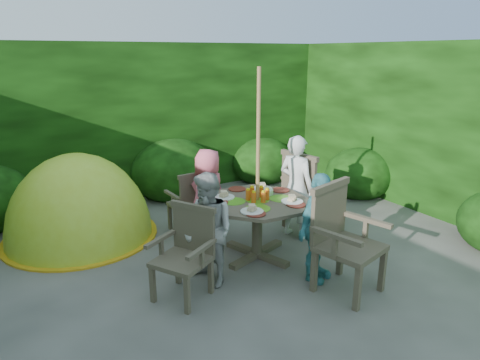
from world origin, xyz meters
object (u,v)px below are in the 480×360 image
parasol_pole (258,168)px  child_front (317,228)px  child_left (209,230)px  dome_tent (82,237)px  garden_chair_left (186,251)px  garden_chair_back (191,201)px  garden_chair_front (342,237)px  child_back (208,195)px  patio_table (258,209)px  garden_chair_right (307,190)px  child_right (296,187)px

parasol_pole → child_front: 0.95m
child_left → child_front: bearing=50.3°
child_front → dome_tent: size_ratio=0.51×
dome_tent → garden_chair_left: bearing=-90.2°
garden_chair_back → garden_chair_front: (0.74, -2.07, 0.12)m
garden_chair_back → child_back: 0.34m
patio_table → child_front: size_ratio=1.32×
garden_chair_right → child_right: (-0.27, -0.11, 0.11)m
garden_chair_back → dome_tent: bearing=-28.9°
parasol_pole → garden_chair_back: (-0.38, 1.04, -0.65)m
patio_table → garden_chair_left: size_ratio=1.78×
garden_chair_back → child_left: (-0.38, -1.30, 0.15)m
garden_chair_left → child_right: 1.92m
parasol_pole → garden_chair_back: size_ratio=2.63×
patio_table → garden_chair_back: (-0.38, 1.04, -0.15)m
child_right → dome_tent: 2.89m
garden_chair_back → child_back: bearing=107.7°
patio_table → child_back: size_ratio=1.31×
patio_table → parasol_pole: bearing=-148.2°
garden_chair_back → parasol_pole: bearing=105.2°
parasol_pole → garden_chair_front: 1.21m
parasol_pole → child_left: size_ratio=1.84×
parasol_pole → garden_chair_back: 1.29m
child_back → garden_chair_front: bearing=82.0°
child_right → child_left: size_ratio=1.13×
child_front → child_left: bearing=131.5°
garden_chair_left → child_back: child_back is taller
garden_chair_left → dome_tent: (-0.65, 1.98, -0.47)m
parasol_pole → dome_tent: 2.60m
patio_table → garden_chair_front: size_ratio=1.48×
garden_chair_right → child_front: (-0.76, -1.13, 0.03)m
child_right → parasol_pole: bearing=91.1°
garden_chair_back → garden_chair_right: bearing=149.6°
garden_chair_front → dome_tent: size_ratio=0.45×
child_back → garden_chair_right: bearing=136.1°
garden_chair_right → child_back: size_ratio=0.88×
garden_chair_front → child_front: child_front is taller
garden_chair_left → child_left: 0.33m
parasol_pole → garden_chair_front: size_ratio=2.08×
garden_chair_right → child_left: bearing=100.3°
garden_chair_right → parasol_pole: bearing=100.6°
child_front → child_back: bearing=86.5°
garden_chair_front → dome_tent: bearing=112.5°
child_left → parasol_pole: bearing=95.3°
garden_chair_back → child_back: (0.12, -0.29, 0.15)m
child_left → child_back: size_ratio=1.00×
garden_chair_back → child_front: (0.64, -1.80, 0.14)m
garden_chair_right → patio_table: bearing=100.6°
parasol_pole → garden_chair_back: parasol_pole is taller
garden_chair_left → child_left: (0.29, 0.08, 0.13)m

